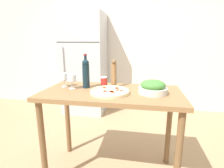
{
  "coord_description": "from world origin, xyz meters",
  "views": [
    {
      "loc": [
        0.29,
        -1.56,
        1.35
      ],
      "look_at": [
        0.0,
        0.03,
        0.96
      ],
      "focal_mm": 28.0,
      "sensor_mm": 36.0,
      "label": 1
    }
  ],
  "objects_px": {
    "wine_glass_near": "(72,79)",
    "salt_canister": "(104,82)",
    "refrigerator": "(85,64)",
    "salad_bowl": "(153,87)",
    "wine_glass_far": "(64,77)",
    "homemade_pizza": "(109,92)",
    "pepper_mill": "(114,74)",
    "wine_bottle": "(86,73)"
  },
  "relations": [
    {
      "from": "salad_bowl",
      "to": "wine_glass_near",
      "type": "bearing_deg",
      "value": 178.44
    },
    {
      "from": "wine_glass_far",
      "to": "homemade_pizza",
      "type": "bearing_deg",
      "value": -16.33
    },
    {
      "from": "wine_glass_near",
      "to": "salad_bowl",
      "type": "relative_size",
      "value": 0.55
    },
    {
      "from": "salt_canister",
      "to": "refrigerator",
      "type": "bearing_deg",
      "value": 115.42
    },
    {
      "from": "wine_glass_near",
      "to": "homemade_pizza",
      "type": "height_order",
      "value": "wine_glass_near"
    },
    {
      "from": "salad_bowl",
      "to": "pepper_mill",
      "type": "bearing_deg",
      "value": 157.99
    },
    {
      "from": "wine_bottle",
      "to": "refrigerator",
      "type": "bearing_deg",
      "value": 109.48
    },
    {
      "from": "wine_glass_far",
      "to": "pepper_mill",
      "type": "xyz_separation_m",
      "value": [
        0.51,
        0.07,
        0.03
      ]
    },
    {
      "from": "wine_glass_far",
      "to": "salad_bowl",
      "type": "height_order",
      "value": "wine_glass_far"
    },
    {
      "from": "refrigerator",
      "to": "salad_bowl",
      "type": "relative_size",
      "value": 7.21
    },
    {
      "from": "pepper_mill",
      "to": "homemade_pizza",
      "type": "relative_size",
      "value": 0.8
    },
    {
      "from": "pepper_mill",
      "to": "wine_bottle",
      "type": "bearing_deg",
      "value": -166.81
    },
    {
      "from": "wine_glass_near",
      "to": "wine_glass_far",
      "type": "distance_m",
      "value": 0.12
    },
    {
      "from": "refrigerator",
      "to": "salt_canister",
      "type": "height_order",
      "value": "refrigerator"
    },
    {
      "from": "pepper_mill",
      "to": "salt_canister",
      "type": "bearing_deg",
      "value": -157.79
    },
    {
      "from": "wine_glass_near",
      "to": "homemade_pizza",
      "type": "distance_m",
      "value": 0.41
    },
    {
      "from": "pepper_mill",
      "to": "salad_bowl",
      "type": "xyz_separation_m",
      "value": [
        0.38,
        -0.15,
        -0.08
      ]
    },
    {
      "from": "wine_glass_near",
      "to": "wine_glass_far",
      "type": "bearing_deg",
      "value": 151.84
    },
    {
      "from": "pepper_mill",
      "to": "salt_canister",
      "type": "distance_m",
      "value": 0.13
    },
    {
      "from": "wine_glass_near",
      "to": "pepper_mill",
      "type": "bearing_deg",
      "value": 18.15
    },
    {
      "from": "wine_bottle",
      "to": "wine_glass_far",
      "type": "height_order",
      "value": "wine_bottle"
    },
    {
      "from": "wine_glass_near",
      "to": "salt_canister",
      "type": "relative_size",
      "value": 1.22
    },
    {
      "from": "wine_glass_far",
      "to": "wine_glass_near",
      "type": "bearing_deg",
      "value": -28.16
    },
    {
      "from": "wine_bottle",
      "to": "wine_glass_far",
      "type": "distance_m",
      "value": 0.24
    },
    {
      "from": "pepper_mill",
      "to": "homemade_pizza",
      "type": "height_order",
      "value": "pepper_mill"
    },
    {
      "from": "salt_canister",
      "to": "wine_glass_near",
      "type": "bearing_deg",
      "value": -163.2
    },
    {
      "from": "salt_canister",
      "to": "wine_glass_far",
      "type": "bearing_deg",
      "value": -175.47
    },
    {
      "from": "pepper_mill",
      "to": "homemade_pizza",
      "type": "bearing_deg",
      "value": -91.78
    },
    {
      "from": "wine_bottle",
      "to": "wine_glass_near",
      "type": "height_order",
      "value": "wine_bottle"
    },
    {
      "from": "homemade_pizza",
      "to": "wine_glass_far",
      "type": "bearing_deg",
      "value": 163.67
    },
    {
      "from": "salad_bowl",
      "to": "wine_bottle",
      "type": "bearing_deg",
      "value": 172.33
    },
    {
      "from": "salad_bowl",
      "to": "homemade_pizza",
      "type": "relative_size",
      "value": 0.73
    },
    {
      "from": "refrigerator",
      "to": "wine_bottle",
      "type": "relative_size",
      "value": 5.54
    },
    {
      "from": "refrigerator",
      "to": "salad_bowl",
      "type": "xyz_separation_m",
      "value": [
        1.2,
        -1.65,
        0.02
      ]
    },
    {
      "from": "homemade_pizza",
      "to": "wine_bottle",
      "type": "bearing_deg",
      "value": 149.97
    },
    {
      "from": "refrigerator",
      "to": "wine_glass_near",
      "type": "relative_size",
      "value": 13.16
    },
    {
      "from": "wine_glass_far",
      "to": "refrigerator",
      "type": "bearing_deg",
      "value": 101.44
    },
    {
      "from": "wine_bottle",
      "to": "wine_glass_far",
      "type": "xyz_separation_m",
      "value": [
        -0.23,
        -0.01,
        -0.05
      ]
    },
    {
      "from": "wine_glass_far",
      "to": "salad_bowl",
      "type": "xyz_separation_m",
      "value": [
        0.89,
        -0.08,
        -0.05
      ]
    },
    {
      "from": "wine_glass_near",
      "to": "wine_bottle",
      "type": "bearing_deg",
      "value": 28.11
    },
    {
      "from": "refrigerator",
      "to": "homemade_pizza",
      "type": "relative_size",
      "value": 5.29
    },
    {
      "from": "salt_canister",
      "to": "homemade_pizza",
      "type": "bearing_deg",
      "value": -63.26
    }
  ]
}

